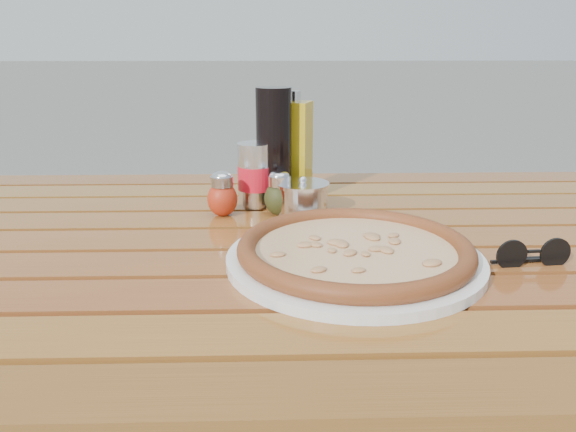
{
  "coord_description": "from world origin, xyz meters",
  "views": [
    {
      "loc": [
        -0.02,
        -0.84,
        1.05
      ],
      "look_at": [
        0.0,
        0.02,
        0.78
      ],
      "focal_mm": 35.0,
      "sensor_mm": 36.0,
      "label": 1
    }
  ],
  "objects_px": {
    "plate": "(354,259)",
    "pizza": "(355,249)",
    "sunglasses": "(532,255)",
    "table": "(288,281)",
    "oregano_shaker": "(279,194)",
    "soda_can": "(255,175)",
    "pepper_shaker": "(222,195)",
    "parmesan_tin": "(302,198)",
    "dark_bottle": "(274,147)",
    "olive_oil_cruet": "(295,150)"
  },
  "relations": [
    {
      "from": "plate",
      "to": "sunglasses",
      "type": "relative_size",
      "value": 3.27
    },
    {
      "from": "pizza",
      "to": "dark_bottle",
      "type": "relative_size",
      "value": 1.69
    },
    {
      "from": "pizza",
      "to": "soda_can",
      "type": "xyz_separation_m",
      "value": [
        -0.15,
        0.3,
        0.04
      ]
    },
    {
      "from": "parmesan_tin",
      "to": "sunglasses",
      "type": "xyz_separation_m",
      "value": [
        0.31,
        -0.25,
        -0.01
      ]
    },
    {
      "from": "pizza",
      "to": "parmesan_tin",
      "type": "bearing_deg",
      "value": 104.39
    },
    {
      "from": "olive_oil_cruet",
      "to": "pizza",
      "type": "bearing_deg",
      "value": -78.72
    },
    {
      "from": "table",
      "to": "soda_can",
      "type": "height_order",
      "value": "soda_can"
    },
    {
      "from": "pizza",
      "to": "oregano_shaker",
      "type": "relative_size",
      "value": 4.55
    },
    {
      "from": "soda_can",
      "to": "oregano_shaker",
      "type": "bearing_deg",
      "value": -53.09
    },
    {
      "from": "soda_can",
      "to": "table",
      "type": "bearing_deg",
      "value": -72.94
    },
    {
      "from": "oregano_shaker",
      "to": "olive_oil_cruet",
      "type": "height_order",
      "value": "olive_oil_cruet"
    },
    {
      "from": "table",
      "to": "plate",
      "type": "xyz_separation_m",
      "value": [
        0.09,
        -0.11,
        0.08
      ]
    },
    {
      "from": "pepper_shaker",
      "to": "parmesan_tin",
      "type": "relative_size",
      "value": 0.71
    },
    {
      "from": "oregano_shaker",
      "to": "soda_can",
      "type": "distance_m",
      "value": 0.08
    },
    {
      "from": "olive_oil_cruet",
      "to": "table",
      "type": "bearing_deg",
      "value": -94.93
    },
    {
      "from": "pepper_shaker",
      "to": "soda_can",
      "type": "xyz_separation_m",
      "value": [
        0.06,
        0.06,
        0.02
      ]
    },
    {
      "from": "dark_bottle",
      "to": "parmesan_tin",
      "type": "xyz_separation_m",
      "value": [
        0.05,
        -0.07,
        -0.08
      ]
    },
    {
      "from": "pizza",
      "to": "sunglasses",
      "type": "relative_size",
      "value": 3.39
    },
    {
      "from": "pepper_shaker",
      "to": "sunglasses",
      "type": "relative_size",
      "value": 0.74
    },
    {
      "from": "table",
      "to": "oregano_shaker",
      "type": "distance_m",
      "value": 0.17
    },
    {
      "from": "plate",
      "to": "soda_can",
      "type": "distance_m",
      "value": 0.34
    },
    {
      "from": "plate",
      "to": "olive_oil_cruet",
      "type": "distance_m",
      "value": 0.37
    },
    {
      "from": "sunglasses",
      "to": "plate",
      "type": "bearing_deg",
      "value": 172.07
    },
    {
      "from": "parmesan_tin",
      "to": "sunglasses",
      "type": "relative_size",
      "value": 1.05
    },
    {
      "from": "plate",
      "to": "dark_bottle",
      "type": "bearing_deg",
      "value": 109.88
    },
    {
      "from": "dark_bottle",
      "to": "parmesan_tin",
      "type": "distance_m",
      "value": 0.12
    },
    {
      "from": "table",
      "to": "sunglasses",
      "type": "distance_m",
      "value": 0.37
    },
    {
      "from": "dark_bottle",
      "to": "plate",
      "type": "bearing_deg",
      "value": -70.12
    },
    {
      "from": "pizza",
      "to": "parmesan_tin",
      "type": "height_order",
      "value": "parmesan_tin"
    },
    {
      "from": "table",
      "to": "soda_can",
      "type": "distance_m",
      "value": 0.24
    },
    {
      "from": "plate",
      "to": "parmesan_tin",
      "type": "bearing_deg",
      "value": 104.39
    },
    {
      "from": "soda_can",
      "to": "dark_bottle",
      "type": "bearing_deg",
      "value": 15.89
    },
    {
      "from": "pepper_shaker",
      "to": "soda_can",
      "type": "distance_m",
      "value": 0.09
    },
    {
      "from": "plate",
      "to": "table",
      "type": "bearing_deg",
      "value": 128.39
    },
    {
      "from": "table",
      "to": "sunglasses",
      "type": "bearing_deg",
      "value": -20.25
    },
    {
      "from": "pizza",
      "to": "olive_oil_cruet",
      "type": "xyz_separation_m",
      "value": [
        -0.07,
        0.35,
        0.07
      ]
    },
    {
      "from": "pepper_shaker",
      "to": "olive_oil_cruet",
      "type": "bearing_deg",
      "value": 39.66
    },
    {
      "from": "plate",
      "to": "pizza",
      "type": "distance_m",
      "value": 0.02
    },
    {
      "from": "soda_can",
      "to": "olive_oil_cruet",
      "type": "height_order",
      "value": "olive_oil_cruet"
    },
    {
      "from": "plate",
      "to": "olive_oil_cruet",
      "type": "height_order",
      "value": "olive_oil_cruet"
    },
    {
      "from": "table",
      "to": "parmesan_tin",
      "type": "distance_m",
      "value": 0.17
    },
    {
      "from": "dark_bottle",
      "to": "pizza",
      "type": "bearing_deg",
      "value": -70.12
    },
    {
      "from": "dark_bottle",
      "to": "olive_oil_cruet",
      "type": "bearing_deg",
      "value": 43.8
    },
    {
      "from": "pepper_shaker",
      "to": "parmesan_tin",
      "type": "bearing_deg",
      "value": 0.36
    },
    {
      "from": "sunglasses",
      "to": "pepper_shaker",
      "type": "bearing_deg",
      "value": 145.84
    },
    {
      "from": "pepper_shaker",
      "to": "soda_can",
      "type": "bearing_deg",
      "value": 46.83
    },
    {
      "from": "plate",
      "to": "pizza",
      "type": "bearing_deg",
      "value": 135.0
    },
    {
      "from": "oregano_shaker",
      "to": "dark_bottle",
      "type": "relative_size",
      "value": 0.37
    },
    {
      "from": "oregano_shaker",
      "to": "pizza",
      "type": "bearing_deg",
      "value": -66.85
    },
    {
      "from": "parmesan_tin",
      "to": "plate",
      "type": "bearing_deg",
      "value": -75.61
    }
  ]
}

